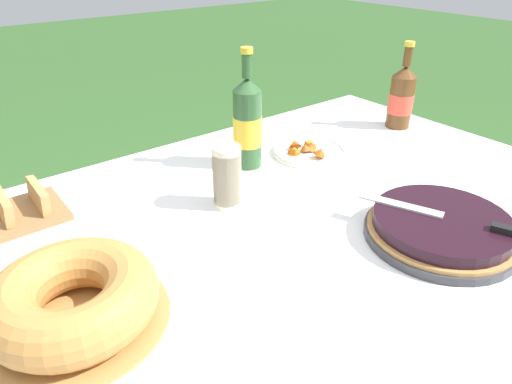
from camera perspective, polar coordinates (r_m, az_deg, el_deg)
The scene contains 10 objects.
garden_table at distance 1.11m, azimuth 3.56°, elevation -6.74°, with size 1.79×1.21×0.66m.
tablecloth at distance 1.09m, azimuth 3.63°, elevation -5.03°, with size 1.80×1.22×0.10m.
berry_tart at distance 1.11m, azimuth 22.08°, elevation -4.22°, with size 0.34×0.34×0.06m.
serving_knife at distance 1.09m, azimuth 23.91°, elevation -3.04°, with size 0.17×0.36×0.01m.
bundt_cake at distance 0.87m, azimuth -21.96°, elevation -12.16°, with size 0.33×0.33×0.10m.
cup_stack at distance 1.13m, azimuth -3.63°, elevation 1.90°, with size 0.07×0.07×0.16m.
cider_bottle_green at distance 1.32m, azimuth -1.08°, elevation 8.55°, with size 0.08×0.08×0.35m.
cider_bottle_amber at distance 1.71m, azimuth 17.71°, elevation 11.22°, with size 0.09×0.09×0.30m.
snack_plate_near at distance 1.45m, azimuth 6.59°, elevation 5.16°, with size 0.23×0.23×0.06m.
bread_board at distance 1.24m, azimuth -28.81°, elevation -2.42°, with size 0.26×0.18×0.07m.
Camera 1 is at (-0.60, -0.67, 1.27)m, focal length 32.00 mm.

